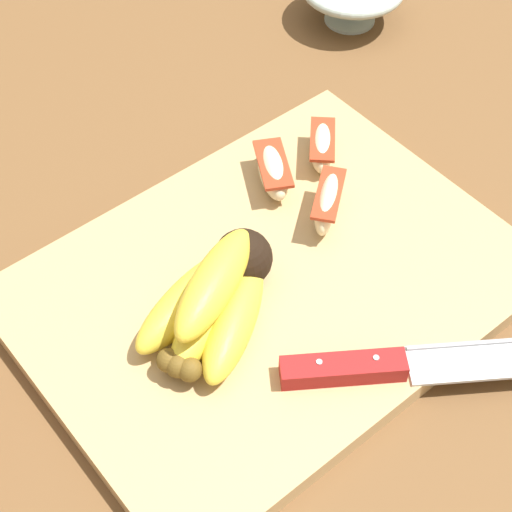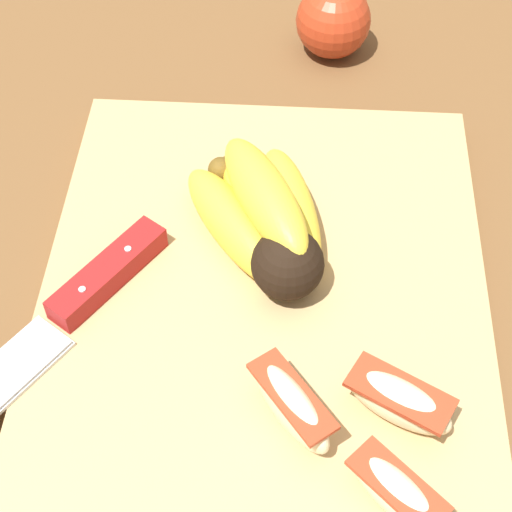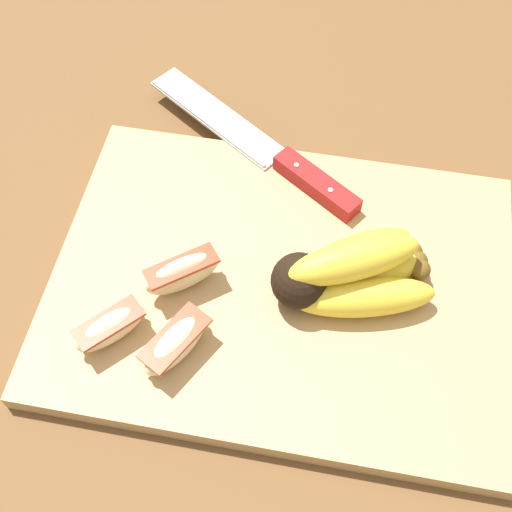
# 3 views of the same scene
# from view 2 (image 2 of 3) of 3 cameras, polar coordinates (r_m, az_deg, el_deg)

# --- Properties ---
(ground_plane) EXTENTS (6.00, 6.00, 0.00)m
(ground_plane) POSITION_cam_2_polar(r_m,az_deg,el_deg) (0.60, 1.89, -3.40)
(ground_plane) COLOR brown
(cutting_board) EXTENTS (0.42, 0.31, 0.02)m
(cutting_board) POSITION_cam_2_polar(r_m,az_deg,el_deg) (0.59, 0.29, -4.13)
(cutting_board) COLOR tan
(cutting_board) RESTS_ON ground_plane
(banana_bunch) EXTENTS (0.15, 0.12, 0.07)m
(banana_bunch) POSITION_cam_2_polar(r_m,az_deg,el_deg) (0.59, 0.51, 2.55)
(banana_bunch) COLOR black
(banana_bunch) RESTS_ON cutting_board
(chefs_knife) EXTENTS (0.25, 0.18, 0.02)m
(chefs_knife) POSITION_cam_2_polar(r_m,az_deg,el_deg) (0.58, -13.57, -4.58)
(chefs_knife) COLOR silver
(chefs_knife) RESTS_ON cutting_board
(apple_wedge_near) EXTENTS (0.07, 0.06, 0.04)m
(apple_wedge_near) POSITION_cam_2_polar(r_m,az_deg,el_deg) (0.51, 2.26, -10.19)
(apple_wedge_near) COLOR beige
(apple_wedge_near) RESTS_ON cutting_board
(apple_wedge_middle) EXTENTS (0.06, 0.07, 0.03)m
(apple_wedge_middle) POSITION_cam_2_polar(r_m,az_deg,el_deg) (0.53, 9.55, -9.71)
(apple_wedge_middle) COLOR beige
(apple_wedge_middle) RESTS_ON cutting_board
(apple_wedge_far) EXTENTS (0.06, 0.06, 0.03)m
(apple_wedge_far) POSITION_cam_2_polar(r_m,az_deg,el_deg) (0.50, 9.39, -15.63)
(apple_wedge_far) COLOR beige
(apple_wedge_far) RESTS_ON cutting_board
(whole_apple) EXTENTS (0.07, 0.07, 0.08)m
(whole_apple) POSITION_cam_2_polar(r_m,az_deg,el_deg) (0.79, 5.19, 15.76)
(whole_apple) COLOR #AD3319
(whole_apple) RESTS_ON ground_plane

